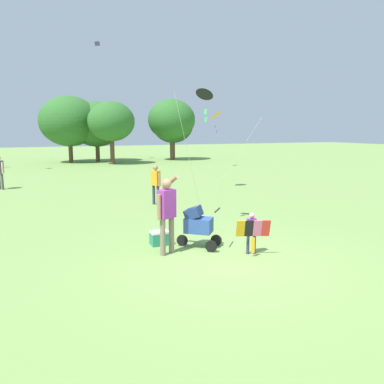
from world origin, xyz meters
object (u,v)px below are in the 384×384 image
Objects in this scene: child_with_butterfly_kite at (252,230)px; person_adult_flyer at (167,209)px; stroller at (198,223)px; kite_orange_delta at (216,116)px; person_sitting_far at (0,170)px; cooler_box at (160,238)px; person_couple_left at (156,182)px; kite_adult_black at (204,96)px.

child_with_butterfly_kite is 2.00m from person_adult_flyer.
kite_orange_delta is (4.53, 7.95, 2.87)m from stroller.
cooler_box is at bearing -69.80° from person_sitting_far.
person_sitting_far is at bearing 131.17° from person_couple_left.
person_sitting_far is at bearing 108.80° from person_adult_flyer.
kite_adult_black is at bearing 34.95° from cooler_box.
kite_adult_black is at bearing 87.87° from child_with_butterfly_kite.
child_with_butterfly_kite is 0.24× the size of kite_adult_black.
stroller is at bearing -119.65° from kite_orange_delta.
kite_orange_delta is 10.62m from person_sitting_far.
cooler_box is (0.06, 0.74, -0.88)m from person_adult_flyer.
cooler_box is (-0.79, 0.57, -0.43)m from stroller.
person_couple_left reaches higher than cooler_box.
child_with_butterfly_kite is 1.34m from stroller.
kite_adult_black is (1.02, 1.84, 3.17)m from stroller.
kite_orange_delta is at bearing 56.48° from person_adult_flyer.
kite_orange_delta is at bearing 60.35° from stroller.
person_sitting_far reaches higher than person_couple_left.
person_sitting_far is at bearing 120.64° from kite_adult_black.
person_sitting_far is at bearing 110.20° from cooler_box.
person_sitting_far is (-4.13, 12.12, -0.10)m from person_adult_flyer.
stroller is at bearing 133.48° from child_with_butterfly_kite.
person_sitting_far is (-6.00, 10.12, -2.83)m from kite_adult_black.
kite_orange_delta is 9.67m from cooler_box.
kite_adult_black reaches higher than person_adult_flyer.
person_couple_left is (0.71, 5.46, 0.29)m from stroller.
kite_adult_black is (1.87, 2.00, 2.72)m from person_adult_flyer.
cooler_box is (-1.49, -4.89, -0.72)m from person_couple_left.
person_couple_left is (-3.82, -2.49, -2.59)m from kite_orange_delta.
kite_orange_delta is (5.38, 8.11, 2.42)m from person_adult_flyer.
person_adult_flyer is 12.81m from person_sitting_far.
person_adult_flyer is 5.84m from person_couple_left.
kite_adult_black is 12.10m from person_sitting_far.
kite_adult_black reaches higher than cooler_box.
kite_adult_black is at bearing -119.81° from kite_orange_delta.
person_adult_flyer is 4.08× the size of cooler_box.
person_adult_flyer is 1.21× the size of person_couple_left.
person_adult_flyer is at bearing -94.92° from cooler_box.
kite_orange_delta is at bearing 60.19° from kite_adult_black.
person_couple_left is at bearing 82.61° from stroller.
child_with_butterfly_kite is 0.64× the size of person_couple_left.
stroller is 0.64× the size of person_sitting_far.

